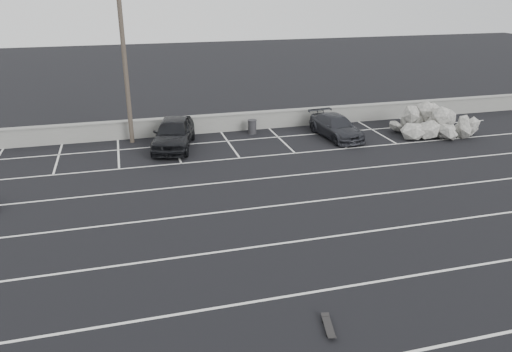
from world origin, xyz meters
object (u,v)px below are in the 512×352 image
object	(u,v)px
utility_pole	(124,58)
skateboard	(328,326)
car_left	(174,133)
trash_bin	(252,127)
car_right	(336,127)
riprap_pile	(437,127)

from	to	relation	value
utility_pole	skateboard	xyz separation A→B (m)	(4.32, -17.84, -4.59)
car_left	trash_bin	size ratio (longest dim) A/B	5.81
car_left	skateboard	bearing A→B (deg)	-67.55
skateboard	car_right	bearing A→B (deg)	77.73
car_right	utility_pole	distance (m)	12.30
car_right	utility_pole	xyz separation A→B (m)	(-11.43, 2.10, 4.04)
car_left	utility_pole	world-z (taller)	utility_pole
riprap_pile	skateboard	size ratio (longest dim) A/B	5.72
utility_pole	skateboard	size ratio (longest dim) A/B	10.65
utility_pole	skateboard	world-z (taller)	utility_pole
utility_pole	riprap_pile	xyz separation A→B (m)	(17.29, -3.28, -4.20)
car_left	utility_pole	xyz separation A→B (m)	(-2.18, 1.54, 3.85)
riprap_pile	skateboard	xyz separation A→B (m)	(-12.97, -14.56, -0.39)
riprap_pile	skateboard	bearing A→B (deg)	-131.70
car_left	skateboard	world-z (taller)	car_left
riprap_pile	skateboard	world-z (taller)	riprap_pile
car_left	riprap_pile	xyz separation A→B (m)	(15.11, -1.74, -0.35)
trash_bin	skateboard	bearing A→B (deg)	-98.43
car_left	trash_bin	distance (m)	4.99
utility_pole	skateboard	distance (m)	18.92
car_right	trash_bin	size ratio (longest dim) A/B	5.25
trash_bin	car_right	bearing A→B (deg)	-23.84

